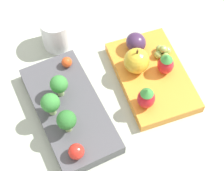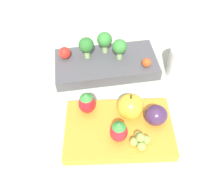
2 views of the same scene
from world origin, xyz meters
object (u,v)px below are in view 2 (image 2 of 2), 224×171
bento_box_fruit (119,129)px  plum (156,115)px  apple (130,107)px  drinking_cup (182,62)px  broccoli_floret_2 (120,47)px  cherry_tomato_1 (147,62)px  strawberry_1 (87,103)px  cherry_tomato_0 (65,53)px  grape_cluster (140,140)px  broccoli_floret_0 (105,40)px  bento_box_savoury (106,64)px  strawberry_0 (119,131)px  broccoli_floret_1 (86,46)px

bento_box_fruit → plum: size_ratio=5.08×
apple → drinking_cup: size_ratio=0.82×
broccoli_floret_2 → plum: (0.03, -0.17, -0.02)m
cherry_tomato_1 → strawberry_1: strawberry_1 is taller
cherry_tomato_0 → grape_cluster: 0.26m
strawberry_1 → plum: strawberry_1 is taller
drinking_cup → broccoli_floret_0: bearing=154.4°
grape_cluster → drinking_cup: 0.21m
bento_box_savoury → strawberry_0: bearing=-93.2°
drinking_cup → strawberry_0: bearing=-139.1°
bento_box_savoury → broccoli_floret_2: (0.03, 0.00, 0.04)m
cherry_tomato_0 → apple: 0.20m
cherry_tomato_0 → cherry_tomato_1: size_ratio=1.33×
bento_box_fruit → strawberry_1: (-0.05, 0.05, 0.03)m
strawberry_0 → plum: strawberry_0 is taller
apple → grape_cluster: apple is taller
bento_box_savoury → plum: (0.06, -0.17, 0.03)m
bento_box_fruit → broccoli_floret_0: bearing=88.0°
broccoli_floret_0 → plum: size_ratio=1.23×
broccoli_floret_0 → broccoli_floret_2: size_ratio=1.04×
grape_cluster → broccoli_floret_0: bearing=95.0°
bento_box_savoury → broccoli_floret_2: 0.05m
strawberry_1 → grape_cluster: 0.12m
broccoli_floret_2 → drinking_cup: bearing=-20.2°
bento_box_fruit → drinking_cup: drinking_cup is taller
grape_cluster → cherry_tomato_0: bearing=115.5°
bento_box_fruit → apple: 0.05m
cherry_tomato_1 → cherry_tomato_0: bearing=161.0°
broccoli_floret_1 → strawberry_1: (-0.02, -0.14, -0.01)m
bento_box_savoury → cherry_tomato_1: (0.08, -0.03, 0.02)m
broccoli_floret_1 → broccoli_floret_2: (0.07, -0.02, -0.00)m
broccoli_floret_0 → cherry_tomato_1: bearing=-38.2°
cherry_tomato_0 → strawberry_1: size_ratio=0.55×
plum → drinking_cup: 0.16m
strawberry_0 → drinking_cup: bearing=40.9°
broccoli_floret_2 → bento_box_fruit: bearing=-101.6°
bento_box_savoury → strawberry_1: (-0.06, -0.12, 0.03)m
cherry_tomato_0 → strawberry_1: strawberry_1 is taller
cherry_tomato_1 → grape_cluster: bearing=-108.8°
broccoli_floret_1 → drinking_cup: broccoli_floret_1 is taller
bento_box_savoury → apple: bearing=-82.5°
plum → cherry_tomato_0: bearing=127.5°
bento_box_fruit → apple: size_ratio=3.69×
apple → broccoli_floret_1: bearing=109.7°
apple → broccoli_floret_2: bearing=85.9°
broccoli_floret_2 → grape_cluster: (-0.01, -0.21, -0.03)m
plum → strawberry_1: bearing=158.5°
broccoli_floret_1 → grape_cluster: bearing=-74.5°
broccoli_floret_1 → apple: same height
plum → strawberry_0: bearing=-162.9°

